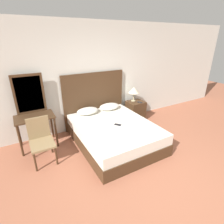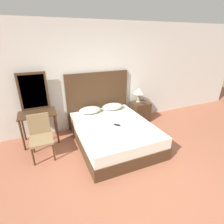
{
  "view_description": "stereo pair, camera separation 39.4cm",
  "coord_description": "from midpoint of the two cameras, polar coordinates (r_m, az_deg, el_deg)",
  "views": [
    {
      "loc": [
        -1.81,
        -1.69,
        2.3
      ],
      "look_at": [
        -0.02,
        1.46,
        0.75
      ],
      "focal_mm": 28.0,
      "sensor_mm": 36.0,
      "label": 1
    },
    {
      "loc": [
        -1.45,
        -1.86,
        2.3
      ],
      "look_at": [
        -0.02,
        1.46,
        0.75
      ],
      "focal_mm": 28.0,
      "sensor_mm": 36.0,
      "label": 2
    }
  ],
  "objects": [
    {
      "name": "vanity_mirror",
      "position": [
        4.27,
        -27.85,
        5.15
      ],
      "size": [
        0.62,
        0.03,
        0.87
      ],
      "color": "#422B19",
      "rests_on": "vanity_desk"
    },
    {
      "name": "pillow_left",
      "position": [
        4.49,
        -10.46,
        0.26
      ],
      "size": [
        0.56,
        0.36,
        0.16
      ],
      "color": "silver",
      "rests_on": "bed"
    },
    {
      "name": "headboard",
      "position": [
        4.76,
        -8.08,
        3.8
      ],
      "size": [
        1.71,
        0.05,
        1.49
      ],
      "color": "#422B19",
      "rests_on": "ground_plane"
    },
    {
      "name": "phone_on_bed",
      "position": [
        3.9,
        -0.97,
        -4.24
      ],
      "size": [
        0.15,
        0.16,
        0.01
      ],
      "color": "black",
      "rests_on": "bed"
    },
    {
      "name": "pillow_right",
      "position": [
        4.71,
        -3.26,
        1.73
      ],
      "size": [
        0.56,
        0.36,
        0.16
      ],
      "color": "silver",
      "rests_on": "bed"
    },
    {
      "name": "phone_on_nightstand",
      "position": [
        5.08,
        6.84,
        3.13
      ],
      "size": [
        0.11,
        0.16,
        0.01
      ],
      "color": "black",
      "rests_on": "nightstand"
    },
    {
      "name": "table_lamp",
      "position": [
        5.08,
        4.93,
        7.03
      ],
      "size": [
        0.31,
        0.31,
        0.42
      ],
      "color": "tan",
      "rests_on": "nightstand"
    },
    {
      "name": "bed",
      "position": [
        4.08,
        -2.06,
        -7.08
      ],
      "size": [
        1.62,
        2.07,
        0.5
      ],
      "color": "#422B19",
      "rests_on": "ground_plane"
    },
    {
      "name": "ground_plane",
      "position": [
        3.33,
        10.07,
        -20.98
      ],
      "size": [
        16.0,
        16.0,
        0.0
      ],
      "primitive_type": "plane",
      "color": "#9E5B42"
    },
    {
      "name": "chair",
      "position": [
        3.8,
        -25.04,
        -7.8
      ],
      "size": [
        0.44,
        0.51,
        0.88
      ],
      "color": "olive",
      "rests_on": "ground_plane"
    },
    {
      "name": "vanity_desk",
      "position": [
        4.23,
        -26.22,
        -3.06
      ],
      "size": [
        0.8,
        0.53,
        0.74
      ],
      "color": "#422B19",
      "rests_on": "ground_plane"
    },
    {
      "name": "wall_back",
      "position": [
        4.67,
        -8.59,
        11.14
      ],
      "size": [
        10.0,
        0.06,
        2.7
      ],
      "color": "silver",
      "rests_on": "ground_plane"
    },
    {
      "name": "nightstand",
      "position": [
        5.24,
        5.55,
        0.4
      ],
      "size": [
        0.48,
        0.44,
        0.57
      ],
      "color": "#422B19",
      "rests_on": "ground_plane"
    }
  ]
}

